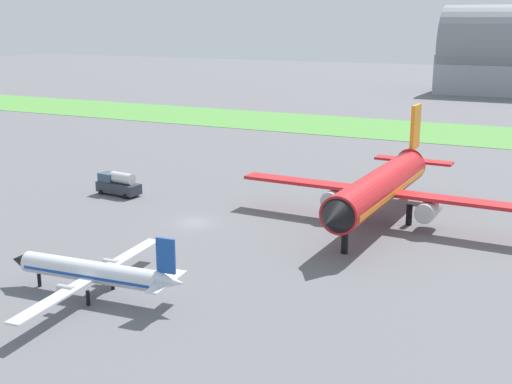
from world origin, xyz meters
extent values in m
plane|color=slate|center=(0.00, 0.00, 0.00)|extent=(600.00, 600.00, 0.00)
cube|color=#549342|center=(0.00, 79.24, 0.04)|extent=(360.00, 28.00, 0.08)
cylinder|color=silver|center=(2.99, -22.86, 2.28)|extent=(13.78, 2.84, 1.90)
cone|color=black|center=(-4.59, -23.38, 2.28)|extent=(2.02, 1.99, 1.86)
cone|color=silver|center=(10.95, -22.31, 2.52)|extent=(2.77, 1.89, 1.71)
cube|color=#19479E|center=(2.99, -22.86, 2.14)|extent=(13.03, 2.82, 0.27)
cube|color=silver|center=(3.73, -28.05, 1.95)|extent=(2.04, 10.52, 0.19)
cube|color=silver|center=(3.01, -17.62, 1.95)|extent=(2.04, 10.52, 0.19)
cylinder|color=#B7BABF|center=(3.07, -26.21, 1.95)|extent=(1.56, 0.71, 0.61)
cylinder|color=#B7BABF|center=(2.61, -19.53, 1.95)|extent=(1.56, 0.71, 0.61)
cube|color=#19479E|center=(10.57, -22.34, 4.75)|extent=(1.72, 0.34, 3.04)
cube|color=silver|center=(10.67, -23.67, 2.47)|extent=(1.32, 2.73, 0.15)
cube|color=silver|center=(10.48, -21.01, 2.47)|extent=(1.32, 2.73, 0.15)
cylinder|color=black|center=(-2.70, -23.25, 0.67)|extent=(0.34, 0.34, 1.33)
cylinder|color=black|center=(4.07, -24.67, 0.67)|extent=(0.34, 0.34, 1.33)
cylinder|color=black|center=(3.81, -20.92, 0.67)|extent=(0.34, 0.34, 1.33)
cylinder|color=red|center=(20.23, 8.51, 4.66)|extent=(5.25, 27.00, 4.10)
cone|color=black|center=(19.59, -6.39, 4.66)|extent=(4.18, 3.90, 4.02)
cone|color=red|center=(20.90, 24.16, 5.17)|extent=(3.91, 5.37, 3.69)
cube|color=orange|center=(20.23, 8.51, 4.35)|extent=(5.27, 25.51, 0.57)
cube|color=red|center=(29.20, 8.87, 3.94)|extent=(18.00, 3.38, 0.41)
cube|color=red|center=(11.32, 9.64, 3.94)|extent=(18.00, 3.38, 0.41)
cylinder|color=#B7BABF|center=(25.98, 9.01, 2.48)|extent=(2.45, 4.57, 2.26)
cylinder|color=#B7BABF|center=(14.54, 9.50, 2.48)|extent=(2.45, 4.57, 2.26)
cube|color=orange|center=(20.87, 23.41, 9.70)|extent=(0.64, 3.37, 5.97)
cube|color=red|center=(23.48, 23.30, 5.07)|extent=(5.31, 2.46, 0.33)
cube|color=red|center=(18.26, 23.53, 5.07)|extent=(5.31, 2.46, 0.33)
cylinder|color=black|center=(19.75, -2.66, 1.31)|extent=(0.74, 0.74, 2.61)
cylinder|color=black|center=(23.53, 10.24, 1.31)|extent=(0.74, 0.74, 2.61)
cylinder|color=black|center=(17.09, 10.51, 1.31)|extent=(0.74, 0.74, 2.61)
cube|color=#2D333D|center=(-16.13, 6.68, 1.05)|extent=(6.73, 3.13, 1.40)
cylinder|color=silver|center=(-15.35, 6.59, 2.52)|extent=(3.73, 1.94, 1.54)
cube|color=#334C60|center=(-17.93, 6.89, 2.35)|extent=(2.56, 2.27, 1.20)
cylinder|color=black|center=(-18.52, 5.75, 0.35)|extent=(0.72, 0.33, 0.70)
cylinder|color=black|center=(-18.25, 8.14, 0.35)|extent=(0.72, 0.33, 0.70)
cylinder|color=black|center=(-14.00, 5.23, 0.35)|extent=(0.72, 0.33, 0.70)
cylinder|color=black|center=(-13.73, 7.61, 0.35)|extent=(0.72, 0.33, 0.70)
camera|label=1|loc=(39.79, -66.22, 23.80)|focal=46.84mm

